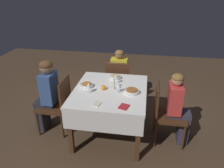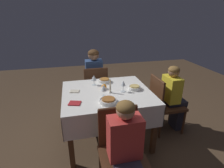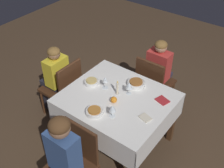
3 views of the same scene
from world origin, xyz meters
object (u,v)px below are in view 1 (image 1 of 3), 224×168
chair_east (118,81)px  wine_glass_east (116,77)px  bowl_south (132,91)px  napkin_spare_side (97,104)px  person_adult_denim (47,92)px  bowl_north (87,85)px  orange_fruit (103,88)px  person_child_red (178,106)px  wine_glass_north (89,86)px  dining_table (110,96)px  candle_centerpiece (114,84)px  person_child_yellow (120,73)px  chair_north (58,103)px  chair_south (165,111)px  wine_glass_south (119,85)px  napkin_red_folded (124,107)px  bowl_east (115,77)px

chair_east → wine_glass_east: size_ratio=5.67×
bowl_south → napkin_spare_side: bowl_south is taller
person_adult_denim → bowl_north: bearing=98.3°
napkin_spare_side → orange_fruit: bearing=-0.3°
person_child_red → wine_glass_north: 1.27m
person_child_red → bowl_north: size_ratio=5.69×
orange_fruit → napkin_spare_side: bearing=179.7°
dining_table → napkin_spare_side: (-0.43, 0.09, 0.11)m
bowl_south → dining_table: bearing=81.8°
wine_glass_east → napkin_spare_side: bearing=167.1°
bowl_north → wine_glass_east: bearing=-66.8°
person_adult_denim → orange_fruit: size_ratio=16.12×
bowl_south → candle_centerpiece: candle_centerpiece is taller
bowl_north → candle_centerpiece: 0.40m
orange_fruit → person_child_red: bearing=-90.3°
dining_table → person_child_yellow: bearing=-0.1°
person_child_red → bowl_north: bearing=87.3°
wine_glass_north → chair_north: bearing=80.7°
person_adult_denim → candle_centerpiece: bearing=94.8°
chair_east → candle_centerpiece: 0.90m
person_adult_denim → person_child_yellow: (1.09, -0.95, -0.08)m
chair_south → wine_glass_east: wine_glass_east is taller
chair_north → bowl_south: 1.15m
chair_north → wine_glass_south: (-0.02, -0.93, 0.37)m
chair_north → chair_east: size_ratio=1.00×
bowl_north → wine_glass_north: wine_glass_north is taller
orange_fruit → chair_east: bearing=-6.0°
person_adult_denim → chair_south: bearing=90.8°
wine_glass_north → orange_fruit: 0.23m
person_adult_denim → napkin_red_folded: bearing=72.2°
chair_east → wine_glass_east: (-0.66, -0.05, 0.37)m
candle_centerpiece → wine_glass_east: bearing=-0.9°
candle_centerpiece → person_child_red: bearing=-93.7°
bowl_east → orange_fruit: bearing=165.1°
candle_centerpiece → napkin_red_folded: (-0.47, -0.20, -0.07)m
chair_east → candle_centerpiece: (-0.83, -0.05, 0.33)m
wine_glass_south → person_child_red: bearing=-87.1°
napkin_spare_side → wine_glass_south: bearing=-32.1°
bowl_south → orange_fruit: orange_fruit is taller
chair_south → orange_fruit: bearing=89.7°
napkin_red_folded → bowl_north: bearing=51.8°
dining_table → person_adult_denim: (-0.05, 0.95, 0.00)m
wine_glass_east → bowl_north: bearing=113.2°
bowl_east → orange_fruit: orange_fruit is taller
bowl_south → orange_fruit: (0.03, 0.41, 0.01)m
chair_east → napkin_red_folded: size_ratio=5.49×
chair_east → orange_fruit: (-0.89, 0.09, 0.30)m
dining_table → chair_south: 0.81m
chair_north → wine_glass_north: size_ratio=5.91×
bowl_east → napkin_spare_side: (-0.82, 0.11, -0.02)m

